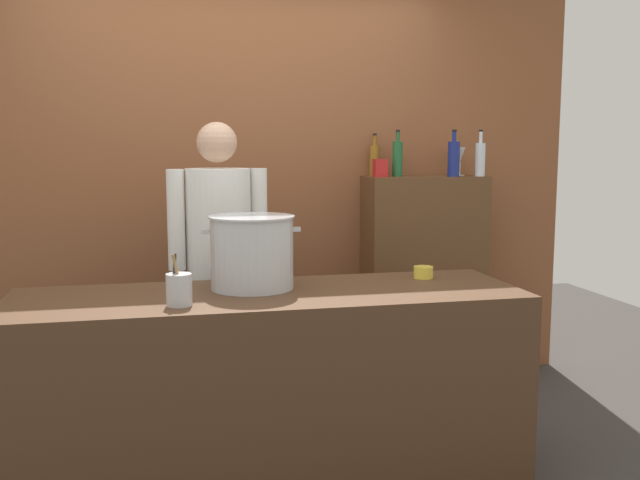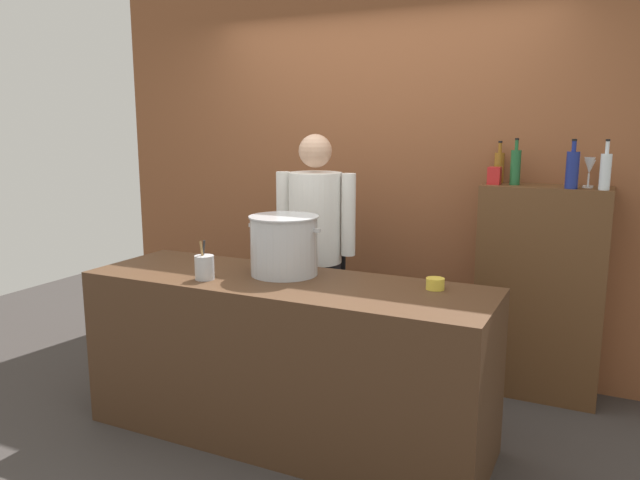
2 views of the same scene
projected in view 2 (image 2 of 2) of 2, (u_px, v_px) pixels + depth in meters
ground_plane at (286, 435)px, 3.45m from camera, size 8.00×8.00×0.00m
brick_back_panel at (379, 155)px, 4.41m from camera, size 4.40×0.10×3.00m
prep_counter at (286, 359)px, 3.37m from camera, size 2.23×0.70×0.90m
bar_cabinet at (540, 292)px, 3.87m from camera, size 0.76×0.32×1.35m
chef at (316, 243)px, 3.97m from camera, size 0.53×0.38×1.66m
stockpot_large at (284, 245)px, 3.38m from camera, size 0.44×0.38×0.33m
utensil_crock at (204, 267)px, 3.29m from camera, size 0.10×0.10×0.21m
butter_jar at (435, 284)px, 3.09m from camera, size 0.09×0.09×0.06m
wine_bottle_green at (515, 167)px, 3.80m from camera, size 0.06×0.06×0.29m
wine_bottle_clear at (605, 171)px, 3.50m from camera, size 0.06×0.06×0.29m
wine_bottle_cobalt at (572, 169)px, 3.57m from camera, size 0.07×0.07×0.29m
wine_bottle_amber at (499, 167)px, 3.94m from camera, size 0.06×0.06×0.27m
wine_glass_wide at (590, 168)px, 3.71m from camera, size 0.07×0.07×0.16m
wine_glass_short at (589, 166)px, 3.62m from camera, size 0.06×0.06×0.18m
spice_tin_red at (494, 176)px, 3.84m from camera, size 0.08×0.08×0.11m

